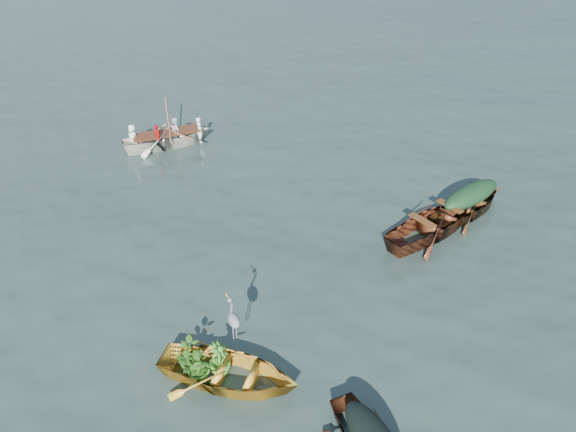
# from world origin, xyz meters

# --- Properties ---
(ground) EXTENTS (140.00, 140.00, 0.00)m
(ground) POSITION_xyz_m (0.00, 0.00, 0.00)
(ground) COLOR #2C3E37
(ground) RESTS_ON ground
(yellow_dinghy) EXTENTS (3.57, 3.39, 0.94)m
(yellow_dinghy) POSITION_xyz_m (-3.88, -2.37, 0.00)
(yellow_dinghy) COLOR gold
(yellow_dinghy) RESTS_ON ground
(green_tarp_boat) EXTENTS (4.11, 2.09, 0.89)m
(green_tarp_boat) POSITION_xyz_m (4.17, 0.26, 0.00)
(green_tarp_boat) COLOR #573314
(green_tarp_boat) RESTS_ON ground
(open_wooden_boat) EXTENTS (4.71, 2.34, 1.06)m
(open_wooden_boat) POSITION_xyz_m (2.74, -0.07, 0.00)
(open_wooden_boat) COLOR brown
(open_wooden_boat) RESTS_ON ground
(rowed_boat) EXTENTS (4.23, 1.42, 0.99)m
(rowed_boat) POSITION_xyz_m (-2.23, 7.99, 0.00)
(rowed_boat) COLOR white
(rowed_boat) RESTS_ON ground
(green_tarp_cover) EXTENTS (2.26, 1.15, 0.52)m
(green_tarp_cover) POSITION_xyz_m (4.17, 0.26, 0.71)
(green_tarp_cover) COLOR black
(green_tarp_cover) RESTS_ON green_tarp_boat
(thwart_benches) EXTENTS (2.39, 1.31, 0.04)m
(thwart_benches) POSITION_xyz_m (2.74, -0.07, 0.55)
(thwart_benches) COLOR #4C2C11
(thwart_benches) RESTS_ON open_wooden_boat
(heron) EXTENTS (0.49, 0.47, 0.92)m
(heron) POSITION_xyz_m (-3.55, -1.92, 0.93)
(heron) COLOR gray
(heron) RESTS_ON yellow_dinghy
(dinghy_weeds) EXTENTS (1.14, 1.12, 0.60)m
(dinghy_weeds) POSITION_xyz_m (-4.27, -1.99, 0.77)
(dinghy_weeds) COLOR #32751E
(dinghy_weeds) RESTS_ON yellow_dinghy
(rowers) EXTENTS (2.97, 1.25, 0.76)m
(rowers) POSITION_xyz_m (-2.23, 7.99, 0.88)
(rowers) COLOR white
(rowers) RESTS_ON rowed_boat
(oars) EXTENTS (0.70, 2.62, 0.06)m
(oars) POSITION_xyz_m (-2.23, 7.99, 0.53)
(oars) COLOR #A0643C
(oars) RESTS_ON rowed_boat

